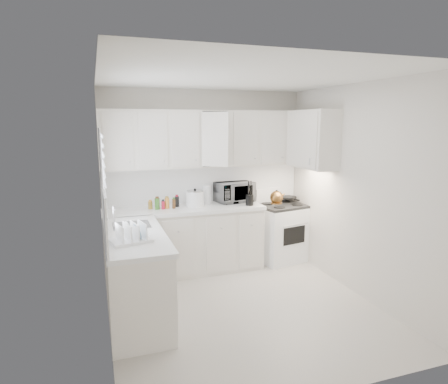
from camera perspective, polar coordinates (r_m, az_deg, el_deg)
name	(u,v)px	position (r m, az deg, el deg)	size (l,w,h in m)	color
floor	(243,307)	(4.74, 2.81, -16.52)	(3.20, 3.20, 0.00)	#B9B2A9
ceiling	(245,77)	(4.26, 3.13, 16.52)	(3.20, 3.20, 0.00)	white
wall_back	(205,179)	(5.81, -2.83, 1.97)	(3.00, 3.00, 0.00)	beige
wall_front	(325,238)	(2.93, 14.58, -6.56)	(3.00, 3.00, 0.00)	beige
wall_left	(103,207)	(4.02, -17.34, -2.16)	(3.20, 3.20, 0.00)	beige
wall_right	(357,191)	(5.05, 18.99, 0.19)	(3.20, 3.20, 0.00)	beige
window_blinds	(103,178)	(4.33, -17.37, 2.04)	(0.06, 0.96, 1.06)	white
lower_cabinets_back	(185,241)	(5.62, -5.77, -7.25)	(2.22, 0.60, 0.90)	beige
lower_cabinets_left	(135,277)	(4.48, -12.91, -12.09)	(0.60, 1.60, 0.90)	beige
countertop_back	(184,209)	(5.49, -5.83, -2.54)	(2.24, 0.64, 0.05)	silver
countertop_left	(135,235)	(4.32, -13.02, -6.24)	(0.64, 1.62, 0.05)	silver
backsplash_back	(205,184)	(5.81, -2.80, 1.22)	(2.98, 0.02, 0.55)	silver
backsplash_left	(104,210)	(4.24, -17.23, -2.59)	(0.02, 1.60, 0.55)	silver
upper_cabinets_back	(208,167)	(5.63, -2.39, 3.76)	(3.00, 0.33, 0.80)	beige
upper_cabinets_right	(311,168)	(5.60, 12.67, 3.49)	(0.33, 0.90, 0.80)	beige
sink	(131,215)	(4.63, -13.53, -3.33)	(0.42, 0.38, 0.30)	gray
stove	(282,225)	(6.10, 8.47, -4.77)	(0.74, 0.60, 1.13)	white
tea_kettle	(276,196)	(5.78, 7.72, -0.66)	(0.24, 0.20, 0.22)	brown
frying_pan	(288,197)	(6.24, 9.38, -0.71)	(0.27, 0.46, 0.04)	black
microwave	(234,190)	(5.83, 1.51, 0.34)	(0.54, 0.30, 0.37)	gray
rice_cooker	(195,197)	(5.54, -4.29, -0.79)	(0.25, 0.25, 0.25)	white
paper_towel	(207,194)	(5.72, -2.48, -0.34)	(0.12, 0.12, 0.27)	white
utensil_crock	(250,193)	(5.57, 3.78, -0.12)	(0.12, 0.12, 0.37)	black
dish_rack	(130,231)	(4.00, -13.63, -5.64)	(0.39, 0.29, 0.21)	white
spice_left_0	(150,203)	(5.52, -10.82, -1.65)	(0.06, 0.06, 0.13)	olive
spice_left_1	(156,204)	(5.44, -9.90, -1.79)	(0.06, 0.06, 0.13)	#346923
spice_left_2	(161,203)	(5.54, -9.28, -1.56)	(0.06, 0.06, 0.13)	#AF172D
spice_left_3	(167,204)	(5.46, -8.35, -1.69)	(0.06, 0.06, 0.13)	orange
spice_left_4	(171,202)	(5.56, -7.76, -1.46)	(0.06, 0.06, 0.13)	#503117
spice_left_5	(178,203)	(5.49, -6.81, -1.59)	(0.06, 0.06, 0.13)	black
sauce_right_0	(244,195)	(5.91, 2.99, -0.41)	(0.06, 0.06, 0.19)	#AF172D
sauce_right_1	(249,195)	(5.87, 3.70, -0.48)	(0.06, 0.06, 0.19)	orange
sauce_right_2	(251,194)	(5.95, 3.97, -0.35)	(0.06, 0.06, 0.19)	#503117
sauce_right_3	(256,195)	(5.91, 4.69, -0.42)	(0.06, 0.06, 0.19)	black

